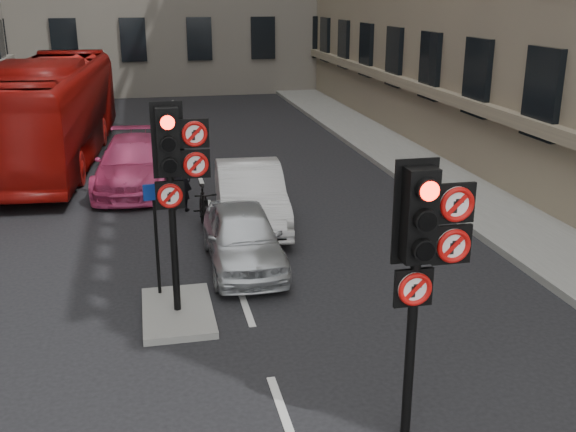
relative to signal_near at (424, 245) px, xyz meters
name	(u,v)px	position (x,y,z in m)	size (l,w,h in m)	color
pavement_right	(451,180)	(5.71, 11.01, -2.50)	(3.00, 50.00, 0.16)	gray
centre_island	(178,312)	(-2.69, 4.01, -2.52)	(1.20, 2.00, 0.12)	gray
signal_near	(424,245)	(0.00, 0.00, 0.00)	(0.91, 0.40, 3.58)	black
signal_far	(175,164)	(-2.60, 4.00, 0.12)	(0.91, 0.40, 3.58)	black
car_silver	(243,237)	(-1.23, 6.01, -1.96)	(1.47, 3.65, 1.24)	#B3B6BB
car_white	(250,195)	(-0.66, 8.61, -1.86)	(1.53, 4.38, 1.44)	silver
car_pink	(133,164)	(-3.42, 12.42, -1.88)	(1.97, 4.84, 1.40)	#CB3B73
bus_red	(50,112)	(-5.99, 16.16, -0.92)	(2.80, 11.95, 3.33)	maroon
motorcycle	(204,209)	(-1.80, 8.27, -2.05)	(0.50, 1.77, 1.06)	black
motorcyclist	(179,177)	(-2.26, 9.99, -1.68)	(0.65, 0.43, 1.79)	black
info_sign	(155,224)	(-2.96, 4.74, -1.12)	(0.36, 0.13, 2.07)	black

